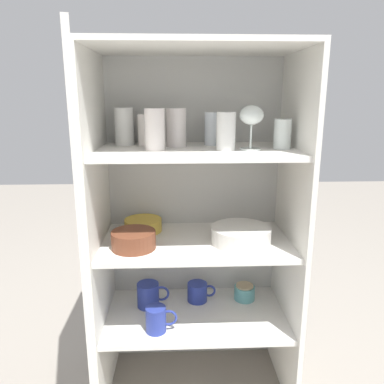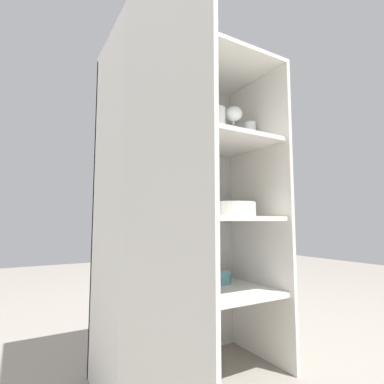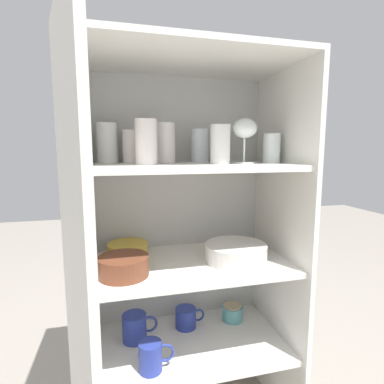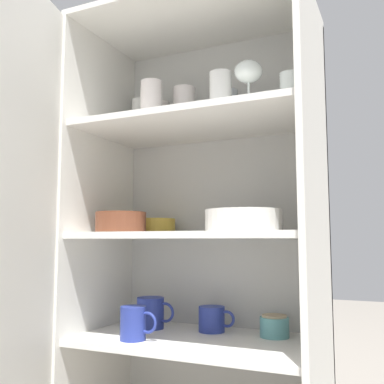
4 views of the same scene
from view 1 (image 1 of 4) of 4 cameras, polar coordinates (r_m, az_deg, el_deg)
name	(u,v)px [view 1 (image 1 of 4)]	position (r m, az deg, el deg)	size (l,w,h in m)	color
cupboard_back_panel	(194,218)	(1.64, 0.26, -3.97)	(0.75, 0.02, 1.34)	silver
cupboard_side_left	(100,236)	(1.48, -13.81, -6.58)	(0.02, 0.43, 1.34)	white
cupboard_side_right	(290,233)	(1.51, 14.75, -6.13)	(0.02, 0.43, 1.34)	white
cupboard_top_panel	(197,47)	(1.36, 0.74, 21.22)	(0.75, 0.43, 0.02)	white
shelf_board_lower	(196,315)	(1.61, 0.61, -18.25)	(0.72, 0.40, 0.02)	white
shelf_board_middle	(196,242)	(1.46, 0.65, -7.64)	(0.72, 0.40, 0.02)	white
shelf_board_upper	(196,151)	(1.37, 0.69, 6.23)	(0.72, 0.40, 0.02)	white
cupboard_door	(86,288)	(1.12, -15.84, -13.85)	(0.11, 0.36, 1.34)	silver
tumbler_glass_0	(226,131)	(1.33, 5.20, 9.21)	(0.07, 0.07, 0.13)	white
tumbler_glass_1	(213,129)	(1.47, 3.24, 9.63)	(0.07, 0.07, 0.13)	white
tumbler_glass_2	(124,126)	(1.49, -10.27, 9.81)	(0.07, 0.07, 0.14)	white
tumbler_glass_3	(282,134)	(1.39, 13.62, 8.60)	(0.06, 0.06, 0.11)	white
tumbler_glass_4	(176,127)	(1.42, -2.42, 9.79)	(0.08, 0.08, 0.14)	silver
tumbler_glass_5	(155,129)	(1.33, -5.69, 9.47)	(0.07, 0.07, 0.14)	silver
tumbler_glass_6	(146,130)	(1.47, -6.99, 9.40)	(0.06, 0.06, 0.12)	silver
wine_glass_0	(252,117)	(1.34, 9.06, 11.19)	(0.08, 0.08, 0.16)	white
plate_stack_white	(241,235)	(1.43, 7.48, -6.50)	(0.22, 0.22, 0.06)	silver
mixing_bowl_large	(134,239)	(1.38, -8.90, -7.09)	(0.16, 0.16, 0.06)	brown
serving_bowl_small	(143,224)	(1.55, -7.46, -4.91)	(0.15, 0.15, 0.05)	gold
coffee_mug_primary	(149,295)	(1.63, -6.62, -15.30)	(0.13, 0.09, 0.10)	#283893
coffee_mug_extra_1	(157,319)	(1.48, -5.41, -18.74)	(0.12, 0.08, 0.10)	#283893
coffee_mug_extra_2	(198,292)	(1.67, 0.89, -14.98)	(0.12, 0.08, 0.08)	#283893
storage_jar	(244,292)	(1.70, 8.00, -14.87)	(0.09, 0.09, 0.07)	#5BA3A8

